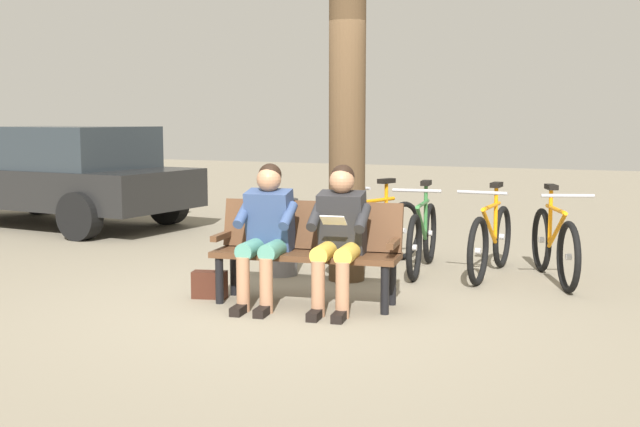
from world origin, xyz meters
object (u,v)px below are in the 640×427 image
object	(u,v)px
tree_trunk	(347,97)
litter_bin	(279,237)
bicycle_orange	(554,245)
bicycle_black	(376,233)
person_companion	(266,227)
parked_car	(59,174)
bicycle_purple	(491,241)
person_reading	(339,230)
handbag	(210,285)
bench	(308,244)
bicycle_red	(423,237)

from	to	relation	value
tree_trunk	litter_bin	xyz separation A→B (m)	(0.73, 0.04, -1.40)
bicycle_orange	litter_bin	bearing A→B (deg)	-94.70
tree_trunk	litter_bin	size ratio (longest dim) A/B	4.60
bicycle_orange	bicycle_black	distance (m)	1.87
person_companion	bicycle_black	size ratio (longest dim) A/B	0.74
tree_trunk	parked_car	world-z (taller)	tree_trunk
bicycle_black	parked_car	world-z (taller)	parked_car
bicycle_orange	bicycle_purple	size ratio (longest dim) A/B	0.94
person_companion	bicycle_black	world-z (taller)	person_companion
tree_trunk	bicycle_orange	size ratio (longest dim) A/B	2.27
person_reading	handbag	world-z (taller)	person_reading
handbag	litter_bin	bearing A→B (deg)	-93.38
handbag	bicycle_black	bearing A→B (deg)	-111.24
person_companion	bicycle_orange	size ratio (longest dim) A/B	0.76
tree_trunk	parked_car	size ratio (longest dim) A/B	0.83
litter_bin	parked_car	xyz separation A→B (m)	(4.65, -1.93, 0.38)
bicycle_orange	bicycle_black	size ratio (longest dim) A/B	0.97
handbag	bicycle_black	world-z (taller)	bicycle_black
bench	bicycle_black	size ratio (longest dim) A/B	1.02
bicycle_red	tree_trunk	bearing A→B (deg)	-44.86
bench	bicycle_orange	bearing A→B (deg)	-144.39
bicycle_purple	bicycle_red	bearing A→B (deg)	-83.76
bicycle_purple	parked_car	world-z (taller)	parked_car
person_companion	tree_trunk	bearing A→B (deg)	-109.98
handbag	bicycle_black	size ratio (longest dim) A/B	0.19
person_reading	bicycle_black	bearing A→B (deg)	-87.57
bench	handbag	distance (m)	0.97
bench	bicycle_purple	xyz separation A→B (m)	(-1.18, -1.81, -0.15)
person_reading	bench	bearing A→B (deg)	-27.41
bicycle_purple	bicycle_red	size ratio (longest dim) A/B	1.01
bench	bicycle_red	distance (m)	1.82
bench	parked_car	xyz separation A→B (m)	(5.44, -2.91, 0.27)
litter_bin	parked_car	world-z (taller)	parked_car
bicycle_orange	person_companion	bearing A→B (deg)	-68.50
tree_trunk	litter_bin	distance (m)	1.58
litter_bin	bicycle_black	distance (m)	1.13
person_companion	handbag	xyz separation A→B (m)	(0.57, 0.01, -0.54)
bicycle_purple	bicycle_orange	bearing A→B (deg)	89.72
person_reading	bicycle_black	xyz separation A→B (m)	(0.40, -1.94, -0.31)
person_companion	handbag	size ratio (longest dim) A/B	4.00
bench	tree_trunk	distance (m)	1.63
bicycle_orange	bicycle_red	distance (m)	1.32
bench	person_reading	world-z (taller)	person_reading
person_companion	litter_bin	world-z (taller)	person_companion
handbag	bicycle_red	world-z (taller)	bicycle_red
bicycle_orange	bicycle_black	world-z (taller)	same
person_reading	bicycle_red	xyz separation A→B (m)	(-0.15, -1.86, -0.31)
bench	litter_bin	bearing A→B (deg)	-60.19
bicycle_purple	person_reading	bearing A→B (deg)	-22.68
bench	litter_bin	xyz separation A→B (m)	(0.79, -0.97, -0.12)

